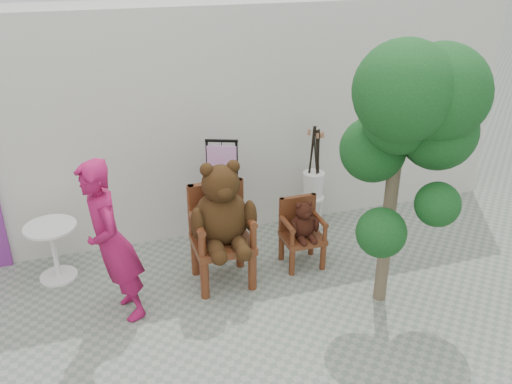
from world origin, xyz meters
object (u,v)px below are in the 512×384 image
(person, at_px, (112,243))
(stool_bucket, at_px, (313,184))
(chair_big, at_px, (222,217))
(cafe_table, at_px, (53,246))
(tree, at_px, (416,117))
(display_stand, at_px, (223,209))
(chair_small, at_px, (302,226))

(person, bearing_deg, stool_bucket, 102.98)
(chair_big, xyz_separation_m, cafe_table, (-1.87, 0.68, -0.41))
(chair_big, distance_m, person, 1.26)
(chair_big, height_order, cafe_table, chair_big)
(cafe_table, distance_m, tree, 4.30)
(chair_big, xyz_separation_m, person, (-1.23, -0.29, 0.05))
(person, height_order, display_stand, person)
(display_stand, bearing_deg, stool_bucket, 30.84)
(display_stand, relative_size, stool_bucket, 1.04)
(display_stand, distance_m, tree, 2.78)
(chair_small, height_order, cafe_table, chair_small)
(stool_bucket, bearing_deg, display_stand, -170.45)
(cafe_table, bearing_deg, display_stand, 0.93)
(stool_bucket, distance_m, tree, 2.49)
(cafe_table, bearing_deg, chair_small, -11.71)
(chair_big, bearing_deg, chair_small, 4.24)
(tree, bearing_deg, cafe_table, 154.37)
(chair_big, xyz_separation_m, stool_bucket, (1.54, 0.94, -0.21))
(display_stand, xyz_separation_m, tree, (1.48, -1.74, 1.59))
(person, bearing_deg, tree, 64.88)
(cafe_table, height_order, tree, tree)
(chair_small, xyz_separation_m, person, (-2.25, -0.36, 0.39))
(chair_small, height_order, display_stand, display_stand)
(chair_big, relative_size, person, 0.84)
(display_stand, bearing_deg, chair_small, -16.31)
(display_stand, bearing_deg, tree, -28.36)
(person, distance_m, tree, 3.25)
(cafe_table, distance_m, display_stand, 2.08)
(display_stand, bearing_deg, person, -123.79)
(display_stand, bearing_deg, cafe_table, -157.78)
(chair_small, distance_m, display_stand, 1.04)
(cafe_table, bearing_deg, person, -56.22)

